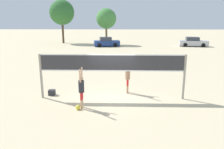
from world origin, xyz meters
TOP-DOWN VIEW (x-y plane):
  - ground_plane at (0.00, 0.00)m, footprint 200.00×200.00m
  - volleyball_net at (0.00, 0.00)m, footprint 7.95×0.13m
  - player_spiker at (-1.45, -1.46)m, footprint 0.28×0.69m
  - player_blocker at (0.90, 0.95)m, footprint 0.28×0.70m
  - volleyball at (-1.61, -1.67)m, footprint 0.24×0.24m
  - gear_bag at (-3.51, 0.42)m, footprint 0.37×0.30m
  - parked_car_near at (-1.65, 25.20)m, footprint 4.46×2.46m
  - parked_car_mid at (12.91, 25.71)m, footprint 4.76×2.43m
  - tree_left_cluster at (-10.27, 30.58)m, footprint 4.61×4.61m
  - tree_right_cluster at (-1.84, 28.44)m, footprint 3.56×3.56m

SIDE VIEW (x-z plane):
  - ground_plane at x=0.00m, z-range 0.00..0.00m
  - volleyball at x=-1.61m, z-range 0.00..0.24m
  - gear_bag at x=-3.51m, z-range 0.00..0.32m
  - parked_car_near at x=-1.65m, z-range -0.09..1.48m
  - parked_car_mid at x=12.91m, z-range -0.09..1.48m
  - player_spiker at x=-1.45m, z-range 0.05..2.07m
  - player_blocker at x=0.90m, z-range 0.05..2.13m
  - volleyball_net at x=0.00m, z-range 0.52..2.99m
  - tree_right_cluster at x=-1.84m, z-range 1.38..7.75m
  - tree_left_cluster at x=-10.27m, z-range 1.69..9.72m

